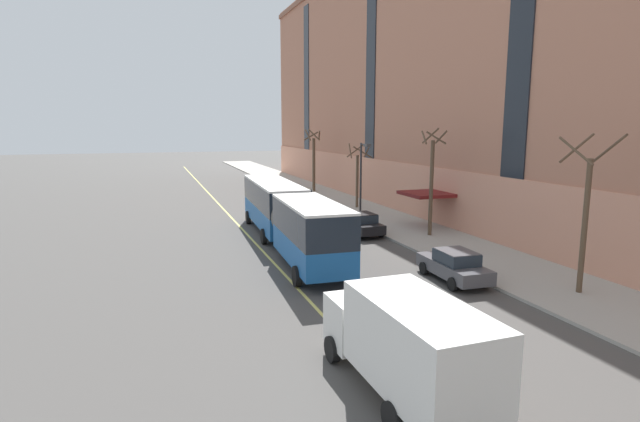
{
  "coord_description": "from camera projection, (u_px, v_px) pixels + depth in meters",
  "views": [
    {
      "loc": [
        -7.96,
        -24.6,
        7.45
      ],
      "look_at": [
        2.88,
        6.97,
        1.8
      ],
      "focal_mm": 28.0,
      "sensor_mm": 36.0,
      "label": 1
    }
  ],
  "objects": [
    {
      "name": "box_truck",
      "position": [
        406.0,
        341.0,
        13.51
      ],
      "size": [
        2.44,
        6.87,
        3.01
      ],
      "color": "silver",
      "rests_on": "ground"
    },
    {
      "name": "street_tree_far_uptown",
      "position": [
        358.0,
        174.0,
        45.3
      ],
      "size": [
        1.98,
        2.06,
        5.81
      ],
      "color": "brown",
      "rests_on": "sidewalk"
    },
    {
      "name": "apartment_facade",
      "position": [
        601.0,
        44.0,
        30.66
      ],
      "size": [
        15.2,
        110.0,
        24.94
      ],
      "color": "#B2755B",
      "rests_on": "ground"
    },
    {
      "name": "parked_car_darkgray_2",
      "position": [
        454.0,
        265.0,
        24.26
      ],
      "size": [
        2.06,
        4.48,
        1.56
      ],
      "color": "#4C4C51",
      "rests_on": "ground"
    },
    {
      "name": "parked_car_red_4",
      "position": [
        270.0,
        183.0,
        59.92
      ],
      "size": [
        2.12,
        4.55,
        1.56
      ],
      "color": "#B21E19",
      "rests_on": "ground"
    },
    {
      "name": "street_tree_near_corner",
      "position": [
        585.0,
        213.0,
        21.74
      ],
      "size": [
        2.03,
        1.97,
        7.03
      ],
      "color": "brown",
      "rests_on": "sidewalk"
    },
    {
      "name": "sidewalk",
      "position": [
        440.0,
        241.0,
        32.68
      ],
      "size": [
        5.83,
        160.0,
        0.15
      ],
      "primitive_type": "cube",
      "color": "#ADA89E",
      "rests_on": "ground"
    },
    {
      "name": "parked_car_black_1",
      "position": [
        361.0,
        224.0,
        34.71
      ],
      "size": [
        2.02,
        4.33,
        1.56
      ],
      "color": "black",
      "rests_on": "ground"
    },
    {
      "name": "street_tree_mid_block",
      "position": [
        431.0,
        180.0,
        33.43
      ],
      "size": [
        1.52,
        1.64,
        7.24
      ],
      "color": "brown",
      "rests_on": "sidewalk"
    },
    {
      "name": "street_tree_far_downtown",
      "position": [
        314.0,
        159.0,
        56.96
      ],
      "size": [
        1.79,
        1.84,
        7.06
      ],
      "color": "brown",
      "rests_on": "sidewalk"
    },
    {
      "name": "ground_plane",
      "position": [
        311.0,
        267.0,
        26.73
      ],
      "size": [
        260.0,
        260.0,
        0.0
      ],
      "primitive_type": "plane",
      "color": "#4C4947"
    },
    {
      "name": "city_bus",
      "position": [
        286.0,
        213.0,
        31.18
      ],
      "size": [
        3.64,
        19.63,
        3.67
      ],
      "color": "#19569E",
      "rests_on": "ground"
    },
    {
      "name": "parked_car_champagne_3",
      "position": [
        300.0,
        196.0,
        48.57
      ],
      "size": [
        2.11,
        4.51,
        1.56
      ],
      "color": "#BCAD89",
      "rests_on": "ground"
    },
    {
      "name": "street_lamp",
      "position": [
        362.0,
        173.0,
        38.36
      ],
      "size": [
        0.36,
        1.48,
        6.08
      ],
      "color": "#2D2D30",
      "rests_on": "sidewalk"
    },
    {
      "name": "lane_centerline",
      "position": [
        268.0,
        256.0,
        28.98
      ],
      "size": [
        0.16,
        140.0,
        0.01
      ],
      "primitive_type": "cube",
      "color": "#E0D66B",
      "rests_on": "ground"
    }
  ]
}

